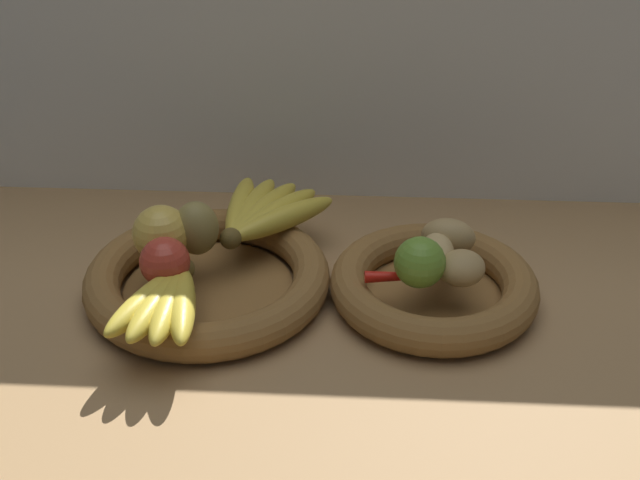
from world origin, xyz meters
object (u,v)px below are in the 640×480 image
banana_bunch_back (262,212)px  potato_back (448,237)px  chili_pepper (422,276)px  apple_red_front (165,262)px  lime_near (420,262)px  banana_bunch_front (165,302)px  fruit_bowl_left (208,279)px  fruit_bowl_right (434,286)px  apple_golden_left (161,235)px  pear_brown (196,228)px  potato_small (461,268)px  potato_large (436,255)px

banana_bunch_back → potato_back: potato_back is taller
banana_bunch_back → chili_pepper: 26.39cm
apple_red_front → lime_near: lime_near is taller
banana_bunch_front → banana_bunch_back: size_ratio=0.88×
banana_bunch_front → fruit_bowl_left: bearing=75.7°
fruit_bowl_left → banana_bunch_back: (6.24, 11.11, 4.34)cm
fruit_bowl_right → apple_red_front: 35.48cm
fruit_bowl_right → apple_golden_left: 36.94cm
apple_red_front → banana_bunch_back: apple_red_front is taller
chili_pepper → lime_near: bearing=-132.5°
fruit_bowl_left → pear_brown: pear_brown is taller
lime_near → banana_bunch_back: bearing=146.0°
fruit_bowl_left → apple_golden_left: apple_golden_left is taller
fruit_bowl_left → pear_brown: 7.09cm
apple_golden_left → pear_brown: size_ratio=1.01×
pear_brown → potato_small: (34.97, -5.46, -1.56)cm
potato_small → potato_back: size_ratio=0.84×
potato_large → lime_near: lime_near is taller
fruit_bowl_left → potato_back: bearing=7.2°
pear_brown → banana_bunch_back: (7.79, 8.62, -2.12)cm
chili_pepper → apple_red_front: bearing=179.0°
apple_golden_left → banana_bunch_front: apple_golden_left is taller
chili_pepper → fruit_bowl_left: bearing=169.4°
banana_bunch_front → potato_back: potato_back is taller
fruit_bowl_left → banana_bunch_front: 12.62cm
banana_bunch_front → chili_pepper: 32.65cm
pear_brown → chili_pepper: (30.10, -5.43, -2.99)cm
potato_back → potato_small: bearing=-81.0°
potato_large → potato_back: size_ratio=1.13×
apple_golden_left → potato_large: bearing=-0.8°
potato_small → lime_near: bearing=-173.3°
fruit_bowl_right → pear_brown: bearing=175.6°
pear_brown → banana_bunch_back: pear_brown is taller
potato_small → potato_back: 7.16cm
apple_red_front → fruit_bowl_right: bearing=8.4°
banana_bunch_back → potato_small: (27.18, -14.08, 0.56)cm
fruit_bowl_right → potato_back: bearing=65.6°
fruit_bowl_right → pear_brown: pear_brown is taller
pear_brown → chili_pepper: pear_brown is taller
fruit_bowl_left → apple_red_front: size_ratio=5.16×
pear_brown → potato_small: size_ratio=1.24×
fruit_bowl_right → banana_bunch_front: bearing=-161.0°
banana_bunch_back → potato_small: potato_small is taller
pear_brown → potato_small: bearing=-8.9°
potato_small → pear_brown: bearing=171.1°
apple_red_front → apple_golden_left: (-1.74, 5.64, 0.60)cm
banana_bunch_front → potato_large: (33.39, 11.50, 0.62)cm
banana_bunch_front → potato_small: potato_small is taller
lime_near → potato_small: bearing=6.7°
fruit_bowl_right → banana_bunch_front: size_ratio=1.63×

